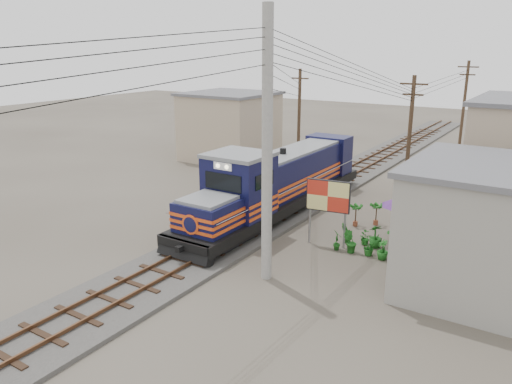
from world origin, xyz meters
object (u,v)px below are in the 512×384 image
Objects in this scene: locomotive at (277,184)px; market_umbrella at (405,201)px; vendor at (403,220)px; billboard at (328,198)px.

market_umbrella is (6.85, -0.53, 0.35)m from locomotive.
locomotive reaches higher than vendor.
vendor is (6.50, 0.64, -0.93)m from locomotive.
billboard is at bearing -32.01° from locomotive.
billboard is at bearing -144.39° from market_umbrella.
locomotive is 4.81m from billboard.
vendor is at bearing 43.71° from billboard.
market_umbrella is at bearing 106.50° from vendor.
market_umbrella is at bearing 27.01° from billboard.
locomotive is at bearing 139.39° from billboard.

